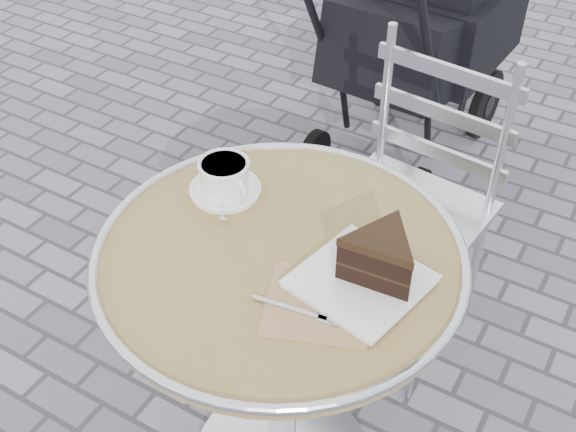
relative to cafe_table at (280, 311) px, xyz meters
The scene contains 5 objects.
cafe_table is the anchor object (origin of this frame).
cappuccino_set 0.29m from the cafe_table, 152.46° to the left, with size 0.15×0.17×0.07m.
cake_plate_set 0.29m from the cafe_table, ahead, with size 0.30×0.33×0.11m.
bistro_chair 0.62m from the cafe_table, 84.43° to the left, with size 0.44×0.44×0.88m.
baby_stroller 1.49m from the cafe_table, 100.93° to the left, with size 0.52×1.03×1.04m.
Camera 1 is at (0.52, -0.85, 1.68)m, focal length 45.00 mm.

